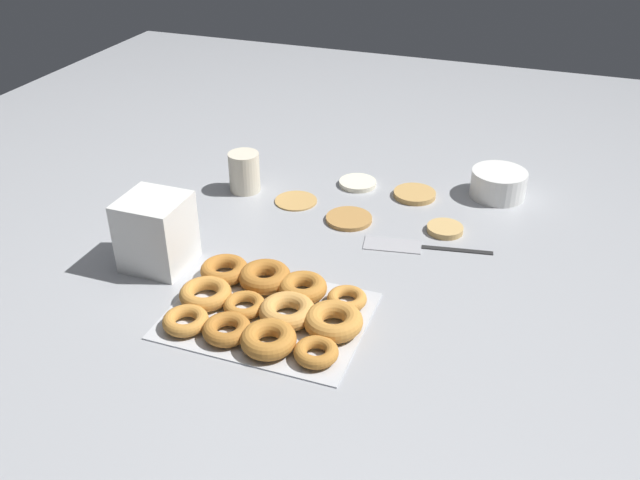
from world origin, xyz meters
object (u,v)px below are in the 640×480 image
Objects in this scene: pancake_4 at (415,194)px; paper_cup at (244,172)px; donut_tray at (268,307)px; container_stack at (156,232)px; pancake_2 at (445,229)px; batter_bowl at (498,184)px; pancake_3 at (358,183)px; pancake_1 at (296,200)px; spatula at (407,246)px; pancake_0 at (349,219)px.

paper_cup is at bearing -164.97° from pancake_4.
donut_tray is 0.32m from container_stack.
paper_cup is (-0.55, 0.04, 0.05)m from pancake_2.
paper_cup is (-0.65, -0.20, 0.02)m from batter_bowl.
pancake_3 is 0.26× the size of donut_tray.
pancake_3 and pancake_4 have the same top height.
pancake_2 is (0.40, -0.02, 0.00)m from pancake_1.
paper_cup is at bearing 86.38° from container_stack.
pancake_3 is 0.61m from container_stack.
spatula is (0.33, -0.12, -0.00)m from pancake_1.
batter_bowl reaches higher than donut_tray.
donut_tray is at bearing -118.12° from batter_bowl.
paper_cup is (-0.28, 0.49, 0.03)m from donut_tray.
donut_tray is 1.32× the size of spatula.
container_stack is at bearing -119.98° from pancake_3.
spatula is (-0.07, -0.10, -0.00)m from pancake_2.
pancake_0 is at bearing -141.48° from batter_bowl.
batter_bowl is at bearing 21.24° from pancake_4.
pancake_0 is 0.42m from batter_bowl.
container_stack reaches higher than batter_bowl.
batter_bowl reaches higher than pancake_4.
spatula is (0.20, -0.27, -0.00)m from pancake_3.
batter_bowl reaches higher than pancake_1.
donut_tray is (-0.04, -0.42, 0.01)m from pancake_0.
donut_tray is (0.13, -0.47, 0.01)m from pancake_1.
container_stack is (-0.34, -0.33, 0.08)m from pancake_0.
container_stack is (-0.30, -0.52, 0.07)m from pancake_3.
container_stack reaches higher than pancake_1.
spatula is at bearing 26.94° from container_stack.
pancake_3 is 0.31m from paper_cup.
pancake_1 is at bearing -156.53° from batter_bowl.
pancake_1 is 1.04× the size of paper_cup.
donut_tray is at bearing -16.69° from container_stack.
container_stack is at bearing -132.24° from pancake_4.
batter_bowl is 0.48× the size of spatula.
batter_bowl reaches higher than pancake_2.
pancake_3 is at bearing 175.52° from pancake_4.
spatula is at bearing -20.36° from pancake_1.
pancake_3 is at bearing 60.02° from container_stack.
pancake_3 is at bearing 49.69° from pancake_1.
container_stack reaches higher than pancake_2.
pancake_3 is 0.62m from donut_tray.
pancake_3 is 0.34× the size of spatula.
container_stack reaches higher than donut_tray.
pancake_2 is at bearing 31.74° from container_stack.
batter_bowl is 0.89× the size of container_stack.
pancake_0 is 1.04× the size of pancake_1.
paper_cup is at bearing 176.11° from pancake_2.
pancake_1 is 0.19m from pancake_3.
pancake_4 is 0.62m from donut_tray.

